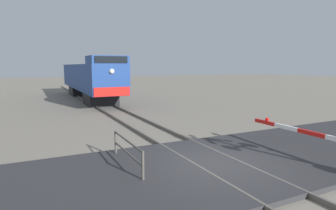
% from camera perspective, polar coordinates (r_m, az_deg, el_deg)
% --- Properties ---
extents(ground_plane, '(160.00, 160.00, 0.00)m').
position_cam_1_polar(ground_plane, '(9.47, 9.78, -12.07)').
color(ground_plane, gray).
extents(rail_track_left, '(0.08, 80.00, 0.15)m').
position_cam_1_polar(rail_track_left, '(9.06, 6.02, -12.43)').
color(rail_track_left, '#59544C').
rests_on(rail_track_left, ground_plane).
extents(rail_track_right, '(0.08, 80.00, 0.15)m').
position_cam_1_polar(rail_track_right, '(9.86, 13.23, -10.89)').
color(rail_track_right, '#59544C').
rests_on(rail_track_right, ground_plane).
extents(road_surface, '(36.00, 5.62, 0.15)m').
position_cam_1_polar(road_surface, '(9.44, 9.79, -11.66)').
color(road_surface, '#2D2D30').
rests_on(road_surface, ground_plane).
extents(locomotive, '(2.73, 16.85, 3.95)m').
position_cam_1_polar(locomotive, '(28.29, -15.50, 5.21)').
color(locomotive, black).
rests_on(locomotive, ground_plane).
extents(guard_railing, '(0.08, 2.73, 0.95)m').
position_cam_1_polar(guard_railing, '(9.01, -8.17, -8.91)').
color(guard_railing, '#4C4742').
rests_on(guard_railing, ground_plane).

